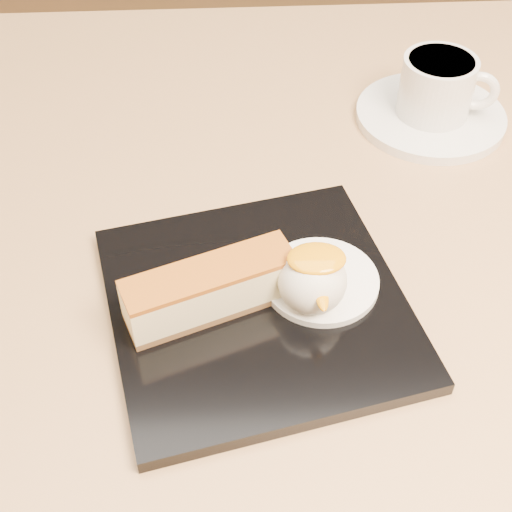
{
  "coord_description": "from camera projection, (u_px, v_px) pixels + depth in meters",
  "views": [
    {
      "loc": [
        -0.06,
        -0.45,
        1.14
      ],
      "look_at": [
        -0.04,
        -0.08,
        0.76
      ],
      "focal_mm": 50.0,
      "sensor_mm": 36.0,
      "label": 1
    }
  ],
  "objects": [
    {
      "name": "mango_sauce",
      "position": [
        317.0,
        259.0,
        0.51
      ],
      "size": [
        0.04,
        0.03,
        0.01
      ],
      "primitive_type": "ellipsoid",
      "color": "orange",
      "rests_on": "ice_cream_scoop"
    },
    {
      "name": "cheesecake",
      "position": [
        210.0,
        289.0,
        0.52
      ],
      "size": [
        0.13,
        0.08,
        0.04
      ],
      "rotation": [
        0.0,
        0.0,
        0.37
      ],
      "color": "brown",
      "rests_on": "dessert_plate"
    },
    {
      "name": "ice_cream_scoop",
      "position": [
        312.0,
        281.0,
        0.52
      ],
      "size": [
        0.05,
        0.05,
        0.05
      ],
      "primitive_type": "sphere",
      "color": "white",
      "rests_on": "cream_smear"
    },
    {
      "name": "saucer",
      "position": [
        430.0,
        116.0,
        0.72
      ],
      "size": [
        0.15,
        0.15,
        0.01
      ],
      "primitive_type": "cylinder",
      "color": "white",
      "rests_on": "table"
    },
    {
      "name": "cream_smear",
      "position": [
        321.0,
        281.0,
        0.55
      ],
      "size": [
        0.09,
        0.09,
        0.01
      ],
      "primitive_type": "cylinder",
      "color": "white",
      "rests_on": "dessert_plate"
    },
    {
      "name": "table",
      "position": [
        291.0,
        335.0,
        0.73
      ],
      "size": [
        0.8,
        0.8,
        0.72
      ],
      "color": "black",
      "rests_on": "ground"
    },
    {
      "name": "dessert_plate",
      "position": [
        257.0,
        306.0,
        0.55
      ],
      "size": [
        0.26,
        0.26,
        0.01
      ],
      "primitive_type": "cube",
      "rotation": [
        0.0,
        0.0,
        0.22
      ],
      "color": "black",
      "rests_on": "table"
    },
    {
      "name": "mint_sprig",
      "position": [
        281.0,
        256.0,
        0.56
      ],
      "size": [
        0.03,
        0.02,
        0.0
      ],
      "color": "#2D812A",
      "rests_on": "cream_smear"
    },
    {
      "name": "coffee_cup",
      "position": [
        439.0,
        86.0,
        0.7
      ],
      "size": [
        0.1,
        0.07,
        0.06
      ],
      "rotation": [
        0.0,
        0.0,
        -0.26
      ],
      "color": "white",
      "rests_on": "saucer"
    }
  ]
}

